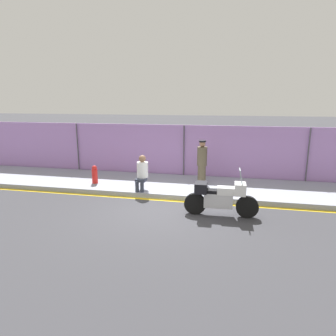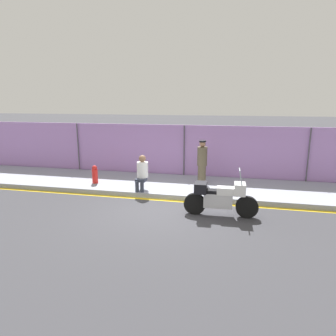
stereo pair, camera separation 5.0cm
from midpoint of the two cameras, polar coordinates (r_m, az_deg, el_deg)
The scene contains 8 objects.
ground_plane at distance 9.57m, azimuth -1.01°, elevation -8.01°, with size 120.00×120.00×0.00m, color #38383D.
sidewalk at distance 11.86m, azimuth 1.71°, elevation -3.41°, with size 37.36×2.95×0.18m.
curb_paint_stripe at distance 10.42m, azimuth 0.15°, elevation -6.22°, with size 37.36×0.18×0.01m.
storefront_fence at distance 13.12m, azimuth 2.98°, elevation 3.05°, with size 35.49×0.17×2.36m.
motorcycle at distance 9.06m, azimuth 9.78°, elevation -5.46°, with size 2.20×0.53×1.46m.
officer_standing at distance 11.75m, azimuth 6.37°, elevation 1.19°, with size 0.39×0.39×1.71m.
person_seated_on_curb at distance 10.96m, azimuth -5.09°, elevation -0.57°, with size 0.41×0.67×1.27m.
fire_hydrant at distance 12.18m, azimuth -13.90°, elevation -1.20°, with size 0.22×0.28×0.71m.
Camera 1 is at (2.01, -8.71, 3.40)m, focal length 32.00 mm.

